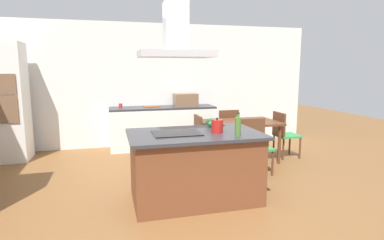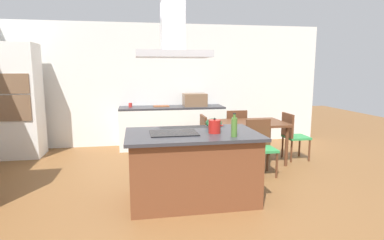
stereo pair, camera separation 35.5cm
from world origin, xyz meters
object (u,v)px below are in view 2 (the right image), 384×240
(coffee_mug_red, at_px, (130,105))
(olive_oil_bottle, at_px, (234,127))
(tea_kettle, at_px, (215,126))
(mixing_bowl, at_px, (214,123))
(cutting_board, at_px, (161,106))
(cooktop, at_px, (174,133))
(countertop_microwave, at_px, (195,100))
(chair_facing_back_wall, at_px, (235,128))
(chair_at_right_end, at_px, (292,133))
(chair_facing_island, at_px, (260,143))
(range_hood, at_px, (173,36))
(dining_table, at_px, (246,127))
(chair_at_left_end, at_px, (197,137))
(wall_oven_stack, at_px, (21,101))

(coffee_mug_red, bearing_deg, olive_oil_bottle, -68.73)
(tea_kettle, relative_size, mixing_bowl, 0.90)
(cutting_board, bearing_deg, cooktop, -91.56)
(countertop_microwave, xyz_separation_m, chair_facing_back_wall, (0.71, -0.71, -0.53))
(mixing_bowl, bearing_deg, countertop_microwave, 85.26)
(chair_at_right_end, bearing_deg, olive_oil_bottle, -133.53)
(coffee_mug_red, distance_m, chair_facing_island, 3.01)
(mixing_bowl, bearing_deg, range_hood, -152.15)
(tea_kettle, bearing_deg, dining_table, 57.50)
(mixing_bowl, height_order, chair_facing_island, mixing_bowl)
(countertop_microwave, xyz_separation_m, chair_at_right_end, (1.62, -1.38, -0.53))
(chair_facing_back_wall, xyz_separation_m, range_hood, (-1.52, -2.17, 1.59))
(coffee_mug_red, height_order, chair_at_left_end, coffee_mug_red)
(cooktop, height_order, chair_at_left_end, cooktop)
(range_hood, bearing_deg, chair_facing_back_wall, 54.96)
(coffee_mug_red, bearing_deg, tea_kettle, -70.00)
(chair_at_left_end, relative_size, range_hood, 0.99)
(cooktop, distance_m, countertop_microwave, 3.00)
(olive_oil_bottle, relative_size, coffee_mug_red, 3.22)
(tea_kettle, distance_m, chair_facing_back_wall, 2.50)
(coffee_mug_red, height_order, range_hood, range_hood)
(chair_at_left_end, bearing_deg, mixing_bowl, -90.17)
(tea_kettle, height_order, olive_oil_bottle, olive_oil_bottle)
(chair_facing_island, height_order, chair_at_left_end, same)
(countertop_microwave, distance_m, cutting_board, 0.75)
(coffee_mug_red, relative_size, dining_table, 0.06)
(chair_at_left_end, bearing_deg, wall_oven_stack, 160.70)
(mixing_bowl, relative_size, wall_oven_stack, 0.10)
(countertop_microwave, distance_m, coffee_mug_red, 1.40)
(wall_oven_stack, height_order, range_hood, range_hood)
(chair_at_right_end, height_order, range_hood, range_hood)
(tea_kettle, relative_size, dining_table, 0.15)
(dining_table, xyz_separation_m, chair_facing_island, (0.00, -0.67, -0.16))
(chair_at_left_end, distance_m, chair_facing_back_wall, 1.13)
(mixing_bowl, bearing_deg, dining_table, 52.21)
(cooktop, relative_size, cutting_board, 1.76)
(chair_at_left_end, bearing_deg, range_hood, -111.92)
(cutting_board, bearing_deg, wall_oven_stack, -174.09)
(mixing_bowl, xyz_separation_m, chair_facing_island, (0.92, 0.52, -0.45))
(cooktop, distance_m, mixing_bowl, 0.68)
(cooktop, relative_size, olive_oil_bottle, 2.07)
(olive_oil_bottle, xyz_separation_m, chair_facing_island, (0.83, 1.17, -0.51))
(olive_oil_bottle, distance_m, chair_facing_island, 1.52)
(chair_at_right_end, relative_size, range_hood, 0.99)
(tea_kettle, xyz_separation_m, cutting_board, (-0.44, 3.00, -0.08))
(tea_kettle, relative_size, cutting_board, 0.61)
(countertop_microwave, bearing_deg, chair_facing_island, -70.92)
(chair_facing_back_wall, bearing_deg, wall_oven_stack, 173.47)
(cooktop, xyz_separation_m, range_hood, (-0.00, 0.00, 1.20))
(cooktop, height_order, chair_facing_island, cooktop)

